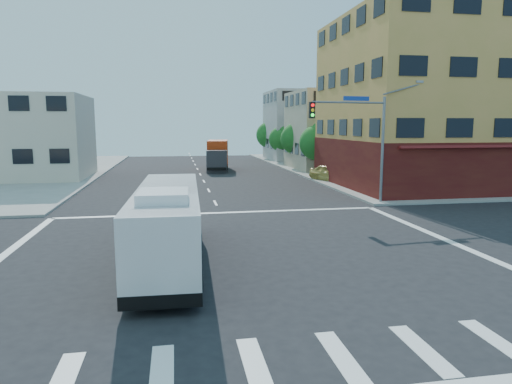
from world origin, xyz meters
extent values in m
plane|color=black|center=(0.00, 0.00, 0.00)|extent=(120.00, 120.00, 0.00)
cube|color=gray|center=(35.00, 35.00, 0.07)|extent=(50.00, 50.00, 0.15)
cube|color=#D9984E|center=(20.00, 18.50, 7.00)|extent=(18.00, 15.00, 14.00)
cube|color=#571C14|center=(20.00, 18.50, 2.00)|extent=(18.09, 15.08, 4.00)
cube|color=maroon|center=(20.00, 11.40, 3.60)|extent=(16.00, 1.60, 0.51)
cube|color=#BBAB8F|center=(17.00, 34.00, 4.50)|extent=(12.00, 10.00, 9.00)
cube|color=#AAAAA5|center=(17.00, 48.00, 5.00)|extent=(12.00, 10.00, 10.00)
cube|color=beige|center=(-17.00, 30.00, 4.00)|extent=(12.00, 10.00, 8.00)
cylinder|color=slate|center=(10.80, 10.80, 3.50)|extent=(0.18, 0.18, 7.00)
cylinder|color=slate|center=(8.30, 10.55, 6.60)|extent=(5.01, 0.62, 0.12)
cube|color=black|center=(5.80, 10.30, 6.10)|extent=(0.32, 0.30, 1.00)
sphere|color=#FF0C0C|center=(5.80, 10.13, 6.40)|extent=(0.20, 0.20, 0.20)
sphere|color=yellow|center=(5.80, 10.13, 6.10)|extent=(0.20, 0.20, 0.20)
sphere|color=#19FF33|center=(5.80, 10.13, 5.80)|extent=(0.20, 0.20, 0.20)
cube|color=navy|center=(8.80, 10.60, 6.85)|extent=(1.80, 0.22, 0.28)
cube|color=gray|center=(13.30, 11.05, 8.00)|extent=(0.50, 0.22, 0.14)
cylinder|color=#3A2115|center=(11.80, 28.00, 0.96)|extent=(0.28, 0.28, 1.92)
sphere|color=#17511D|center=(11.80, 28.00, 3.37)|extent=(3.60, 3.60, 3.60)
sphere|color=#17511D|center=(12.20, 27.70, 4.27)|extent=(2.52, 2.52, 2.52)
cylinder|color=#3A2115|center=(11.80, 36.00, 1.00)|extent=(0.28, 0.28, 1.99)
sphere|color=#17511D|center=(11.80, 36.00, 3.51)|extent=(3.80, 3.80, 3.80)
sphere|color=#17511D|center=(12.20, 35.70, 4.46)|extent=(2.66, 2.66, 2.66)
cylinder|color=#3A2115|center=(11.80, 44.00, 0.94)|extent=(0.28, 0.28, 1.89)
sphere|color=#17511D|center=(11.80, 44.00, 3.25)|extent=(3.40, 3.40, 3.40)
sphere|color=#17511D|center=(12.20, 43.70, 4.10)|extent=(2.38, 2.38, 2.38)
cylinder|color=#3A2115|center=(11.80, 52.00, 1.01)|extent=(0.28, 0.28, 2.03)
sphere|color=#17511D|center=(11.80, 52.00, 3.63)|extent=(4.00, 4.00, 4.00)
sphere|color=#17511D|center=(12.20, 51.70, 4.63)|extent=(2.80, 2.80, 2.80)
cube|color=black|center=(-2.93, 0.09, 0.49)|extent=(2.59, 10.67, 0.40)
cube|color=silver|center=(-2.93, 0.09, 1.57)|extent=(2.58, 10.65, 2.51)
cube|color=black|center=(-2.93, 0.09, 1.72)|extent=(2.61, 10.33, 1.10)
cube|color=black|center=(-2.77, 5.32, 1.63)|extent=(2.07, 0.12, 1.19)
cube|color=#E5590C|center=(-2.76, 5.35, 2.51)|extent=(1.69, 0.10, 0.25)
cube|color=silver|center=(-2.93, 0.09, 2.77)|extent=(2.53, 10.44, 0.11)
cube|color=silver|center=(-3.01, -2.56, 2.98)|extent=(1.63, 1.99, 0.32)
cube|color=#0A7830|center=(-4.08, -0.32, 0.93)|extent=(0.17, 4.85, 0.25)
cube|color=#0A7830|center=(-1.81, -0.39, 0.93)|extent=(0.17, 4.85, 0.25)
cylinder|color=black|center=(-3.88, 3.51, 0.46)|extent=(0.29, 0.93, 0.92)
cylinder|color=#99999E|center=(-4.00, 3.51, 0.46)|extent=(0.05, 0.46, 0.46)
cylinder|color=black|center=(-1.77, 3.44, 0.46)|extent=(0.29, 0.93, 0.92)
cylinder|color=#99999E|center=(-1.65, 3.44, 0.46)|extent=(0.05, 0.46, 0.46)
cylinder|color=black|center=(-4.09, -3.26, 0.46)|extent=(0.29, 0.93, 0.92)
cylinder|color=#99999E|center=(-4.21, -3.26, 0.46)|extent=(0.05, 0.46, 0.46)
cylinder|color=black|center=(-1.98, -3.33, 0.46)|extent=(0.29, 0.93, 0.92)
cylinder|color=#99999E|center=(-1.86, -3.33, 0.46)|extent=(0.05, 0.46, 0.46)
cube|color=#2B2A2F|center=(1.91, 32.45, 1.23)|extent=(2.42, 2.34, 2.45)
cube|color=black|center=(1.80, 31.56, 1.60)|extent=(1.98, 0.33, 0.94)
cube|color=#BE310D|center=(2.37, 36.00, 1.98)|extent=(2.92, 5.53, 2.83)
cube|color=black|center=(2.23, 34.88, 0.52)|extent=(3.03, 7.76, 0.28)
cylinder|color=black|center=(0.95, 32.76, 0.47)|extent=(0.38, 0.97, 0.94)
cylinder|color=black|center=(2.92, 32.51, 0.47)|extent=(0.38, 0.97, 0.94)
cylinder|color=black|center=(1.30, 35.48, 0.47)|extent=(0.38, 0.97, 0.94)
cylinder|color=black|center=(3.27, 35.22, 0.47)|extent=(0.38, 0.97, 0.94)
cylinder|color=black|center=(1.61, 37.82, 0.47)|extent=(0.38, 0.97, 0.94)
cylinder|color=black|center=(3.57, 37.56, 0.47)|extent=(0.38, 0.97, 0.94)
imported|color=#C8B151|center=(11.49, 22.61, 0.79)|extent=(3.37, 5.03, 1.59)
camera|label=1|loc=(-2.62, -17.18, 5.23)|focal=32.00mm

